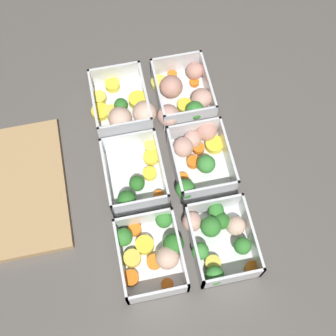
{
  "coord_description": "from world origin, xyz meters",
  "views": [
    {
      "loc": [
        -0.38,
        0.08,
        0.88
      ],
      "look_at": [
        0.0,
        0.0,
        0.02
      ],
      "focal_mm": 50.0,
      "sensor_mm": 36.0,
      "label": 1
    }
  ],
  "objects": [
    {
      "name": "ground_plane",
      "position": [
        0.0,
        0.0,
        0.0
      ],
      "size": [
        4.0,
        4.0,
        0.0
      ],
      "primitive_type": "plane",
      "color": "#56514C"
    },
    {
      "name": "container_near_left",
      "position": [
        -0.16,
        -0.06,
        0.02
      ],
      "size": [
        0.15,
        0.14,
        0.06
      ],
      "color": "white",
      "rests_on": "ground_plane"
    },
    {
      "name": "container_near_center",
      "position": [
        0.01,
        -0.06,
        0.02
      ],
      "size": [
        0.17,
        0.13,
        0.06
      ],
      "color": "white",
      "rests_on": "ground_plane"
    },
    {
      "name": "container_near_right",
      "position": [
        0.16,
        -0.07,
        0.02
      ],
      "size": [
        0.16,
        0.14,
        0.06
      ],
      "color": "white",
      "rests_on": "ground_plane"
    },
    {
      "name": "container_far_left",
      "position": [
        -0.16,
        0.06,
        0.02
      ],
      "size": [
        0.15,
        0.13,
        0.06
      ],
      "color": "white",
      "rests_on": "ground_plane"
    },
    {
      "name": "container_far_center",
      "position": [
        -0.01,
        0.07,
        0.02
      ],
      "size": [
        0.15,
        0.12,
        0.06
      ],
      "color": "white",
      "rests_on": "ground_plane"
    },
    {
      "name": "container_far_right",
      "position": [
        0.15,
        0.06,
        0.02
      ],
      "size": [
        0.16,
        0.15,
        0.06
      ],
      "color": "white",
      "rests_on": "ground_plane"
    },
    {
      "name": "cutting_board",
      "position": [
        0.02,
        0.3,
        0.01
      ],
      "size": [
        0.28,
        0.18,
        0.02
      ],
      "color": "tan",
      "rests_on": "ground_plane"
    }
  ]
}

